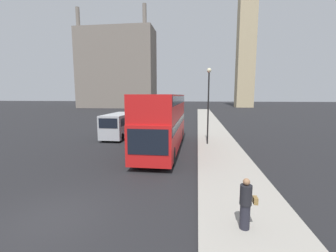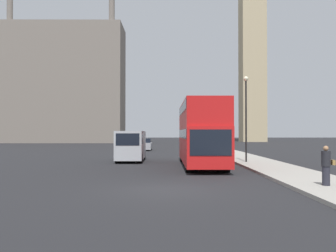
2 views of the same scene
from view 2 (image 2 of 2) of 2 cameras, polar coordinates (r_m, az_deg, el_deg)
name	(u,v)px [view 2 (image 2 of 2)]	position (r m, az deg, el deg)	size (l,w,h in m)	color
ground_plane	(165,190)	(14.90, -0.45, -9.69)	(300.00, 300.00, 0.00)	black
sidewalk_strip	(334,188)	(16.30, 23.99, -8.59)	(3.34, 120.00, 0.15)	#9E998E
building_block_distant	(66,84)	(86.50, -15.28, 6.17)	(25.31, 10.21, 31.57)	slate
red_double_decker_bus	(201,131)	(25.04, 5.05, -0.75)	(2.54, 10.85, 4.20)	red
white_van	(131,145)	(29.37, -5.65, -2.90)	(2.01, 5.50, 2.36)	#B2B7BC
pedestrian	(326,166)	(16.17, 22.97, -5.58)	(0.51, 0.35, 1.58)	#23232D
street_lamp	(246,106)	(27.47, 11.80, 2.99)	(0.36, 0.36, 6.15)	black
parked_sedan	(145,145)	(47.41, -3.60, -2.88)	(1.76, 4.69, 1.51)	#99999E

